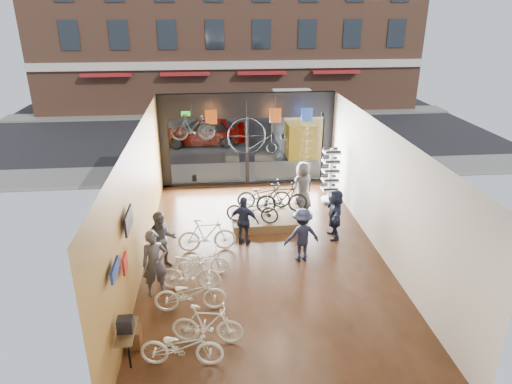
{
  "coord_description": "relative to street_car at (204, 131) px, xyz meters",
  "views": [
    {
      "loc": [
        -1.4,
        -11.86,
        6.99
      ],
      "look_at": [
        -0.09,
        1.4,
        1.49
      ],
      "focal_mm": 32.0,
      "sensor_mm": 36.0,
      "label": 1
    }
  ],
  "objects": [
    {
      "name": "display_bike_mid",
      "position": [
        2.73,
        -9.67,
        0.09
      ],
      "size": [
        1.8,
        0.52,
        1.08
      ],
      "primitive_type": "imported",
      "rotation": [
        0.0,
        0.0,
        1.58
      ],
      "color": "black",
      "rests_on": "display_platform"
    },
    {
      "name": "customer_3",
      "position": [
        2.9,
        -12.35,
        0.07
      ],
      "size": [
        1.15,
        0.78,
        1.63
      ],
      "primitive_type": "imported",
      "rotation": [
        0.0,
        0.0,
        3.32
      ],
      "color": "#161C33",
      "rests_on": "ground_plane"
    },
    {
      "name": "customer_4",
      "position": [
        3.61,
        -8.79,
        0.16
      ],
      "size": [
        1.05,
        0.91,
        1.8
      ],
      "primitive_type": "imported",
      "rotation": [
        0.0,
        0.0,
        3.62
      ],
      "color": "#3F3F44",
      "rests_on": "ground_plane"
    },
    {
      "name": "exit_sign",
      "position": [
        -0.57,
        -6.12,
        2.3
      ],
      "size": [
        0.35,
        0.06,
        0.18
      ],
      "primitive_type": "cube",
      "color": "#198C26",
      "rests_on": "storefront"
    },
    {
      "name": "storefront",
      "position": [
        1.83,
        -6.0,
        1.15
      ],
      "size": [
        7.0,
        0.26,
        3.8
      ],
      "primitive_type": null,
      "color": "black",
      "rests_on": "ground"
    },
    {
      "name": "penny_farthing",
      "position": [
        1.96,
        -7.78,
        1.75
      ],
      "size": [
        1.75,
        0.06,
        1.4
      ],
      "primitive_type": null,
      "color": "black",
      "rests_on": "ceiling"
    },
    {
      "name": "customer_1",
      "position": [
        -1.09,
        -12.34,
        0.11
      ],
      "size": [
        0.94,
        0.8,
        1.7
      ],
      "primitive_type": "imported",
      "rotation": [
        0.0,
        0.0,
        0.2
      ],
      "color": "#3F3F44",
      "rests_on": "ground_plane"
    },
    {
      "name": "ground_plane",
      "position": [
        1.83,
        -12.0,
        -0.77
      ],
      "size": [
        7.0,
        12.0,
        0.04
      ],
      "primitive_type": "cube",
      "color": "black",
      "rests_on": "ground"
    },
    {
      "name": "sidewalk_far",
      "position": [
        1.83,
        7.0,
        -0.69
      ],
      "size": [
        30.0,
        2.0,
        0.12
      ],
      "primitive_type": "cube",
      "color": "slate",
      "rests_on": "ground"
    },
    {
      "name": "street_road",
      "position": [
        1.83,
        3.0,
        -0.76
      ],
      "size": [
        30.0,
        18.0,
        0.02
      ],
      "primitive_type": "cube",
      "color": "black",
      "rests_on": "ground"
    },
    {
      "name": "display_bike_left",
      "position": [
        1.64,
        -10.31,
        0.01
      ],
      "size": [
        1.84,
        1.04,
        0.92
      ],
      "primitive_type": "imported",
      "rotation": [
        0.0,
        0.0,
        1.31
      ],
      "color": "black",
      "rests_on": "display_platform"
    },
    {
      "name": "customer_0",
      "position": [
        -1.15,
        -13.65,
        0.15
      ],
      "size": [
        0.75,
        0.6,
        1.8
      ],
      "primitive_type": "imported",
      "rotation": [
        0.0,
        0.0,
        0.29
      ],
      "color": "#3F3F44",
      "rests_on": "ground_plane"
    },
    {
      "name": "display_platform",
      "position": [
        2.21,
        -9.77,
        -0.6
      ],
      "size": [
        2.4,
        1.8,
        0.3
      ],
      "primitive_type": "cube",
      "color": "brown",
      "rests_on": "ground_plane"
    },
    {
      "name": "box_truck",
      "position": [
        5.0,
        -1.0,
        0.52
      ],
      "size": [
        2.14,
        6.41,
        2.53
      ],
      "primitive_type": null,
      "color": "silver",
      "rests_on": "street_road"
    },
    {
      "name": "wall_left",
      "position": [
        -1.69,
        -12.0,
        1.15
      ],
      "size": [
        0.04,
        12.0,
        3.8
      ],
      "primitive_type": "cube",
      "color": "#A57736",
      "rests_on": "ground"
    },
    {
      "name": "customer_2",
      "position": [
        1.3,
        -11.24,
        0.05
      ],
      "size": [
        1.01,
        0.71,
        1.59
      ],
      "primitive_type": "imported",
      "rotation": [
        0.0,
        0.0,
        2.76
      ],
      "color": "#161C33",
      "rests_on": "ground_plane"
    },
    {
      "name": "customer_5",
      "position": [
        4.21,
        -11.05,
        0.08
      ],
      "size": [
        0.6,
        1.55,
        1.64
      ],
      "primitive_type": "imported",
      "rotation": [
        0.0,
        0.0,
        4.64
      ],
      "color": "#161C33",
      "rests_on": "ground_plane"
    },
    {
      "name": "floor_bike_2",
      "position": [
        -0.25,
        -14.43,
        -0.29
      ],
      "size": [
        1.76,
        0.63,
        0.92
      ],
      "primitive_type": "imported",
      "rotation": [
        0.0,
        0.0,
        1.56
      ],
      "color": "beige",
      "rests_on": "ground_plane"
    },
    {
      "name": "jersey_left",
      "position": [
        0.41,
        -6.8,
        2.3
      ],
      "size": [
        0.45,
        0.03,
        0.55
      ],
      "primitive_type": "cube",
      "color": "#CC5919",
      "rests_on": "ceiling"
    },
    {
      "name": "wall_right",
      "position": [
        5.35,
        -12.0,
        1.15
      ],
      "size": [
        0.04,
        12.0,
        3.8
      ],
      "primitive_type": "cube",
      "color": "beige",
      "rests_on": "ground"
    },
    {
      "name": "wall_back",
      "position": [
        1.83,
        -18.02,
        1.15
      ],
      "size": [
        7.0,
        0.04,
        3.8
      ],
      "primitive_type": "cube",
      "color": "beige",
      "rests_on": "ground"
    },
    {
      "name": "jersey_right",
      "position": [
        4.09,
        -6.8,
        2.3
      ],
      "size": [
        0.45,
        0.03,
        0.55
      ],
      "primitive_type": "cube",
      "color": "#1E3F99",
      "rests_on": "ceiling"
    },
    {
      "name": "opposite_building",
      "position": [
        1.83,
        9.5,
        6.25
      ],
      "size": [
        26.0,
        5.0,
        14.0
      ],
      "primitive_type": "cube",
      "color": "brown",
      "rests_on": "ground"
    },
    {
      "name": "street_car",
      "position": [
        0.0,
        0.0,
        0.0
      ],
      "size": [
        4.38,
        1.76,
        1.49
      ],
      "primitive_type": "imported",
      "rotation": [
        0.0,
        0.0,
        -1.57
      ],
      "color": "gray",
      "rests_on": "street_road"
    },
    {
      "name": "floor_bike_3",
      "position": [
        -0.3,
        -13.55,
        -0.26
      ],
      "size": [
        1.67,
        0.66,
        0.97
      ],
      "primitive_type": "imported",
      "rotation": [
        0.0,
        0.0,
        1.44
      ],
      "color": "beige",
      "rests_on": "ground_plane"
    },
    {
      "name": "hung_bike",
      "position": [
        -0.27,
        -7.8,
        2.18
      ],
      "size": [
        1.59,
        0.49,
        0.95
      ],
      "primitive_type": "imported",
      "rotation": [
        0.0,
        0.0,
        1.6
      ],
      "color": "black",
      "rests_on": "ceiling"
    },
    {
      "name": "floor_bike_5",
      "position": [
        0.15,
        -11.52,
        -0.22
      ],
      "size": [
        1.78,
        0.57,
        1.06
      ],
      "primitive_type": "imported",
      "rotation": [
        0.0,
        0.0,
        1.61
      ],
      "color": "beige",
      "rests_on": "ground_plane"
    },
    {
      "name": "ceiling",
      "position": [
        1.83,
        -12.0,
        3.07
      ],
      "size": [
        7.0,
        12.0,
        0.04
      ],
      "primitive_type": "cube",
      "color": "black",
      "rests_on": "ground"
    },
    {
      "name": "jersey_mid",
      "position": [
        2.86,
        -6.8,
        2.3
      ],
      "size": [
        0.45,
        0.03,
        0.55
      ],
      "primitive_type": "cube",
      "color": "#CC5919",
      "rests_on": "ceiling"
    },
    {
      "name": "floor_bike_4",
      "position": [
        -0.01,
        -12.82,
        -0.34
      ],
      "size": [
        1.59,
        0.68,
        0.81
      ],
      "primitive_type": "imported",
      "rotation": [
        0.0,
        0.0,
        1.48
      ],
      "color": "beige",
      "rests_on": "ground_plane"
    },
    {
      "name": "sidewalk_near",
      "position": [
        1.83,
        -4.8,
        -0.69
      ],
      "size": [
        30.0,
        2.4,
        0.12
      ],
      "primitive_type": "cube",
      "color": "slate",
      "rests_on": "ground"
    },
    {
      "name": "wall_merch",
      "position": [
        -1.55,
        -15.5,
        0.55
      ],
      "size": [
        0.4,
        2.4,
        2.6
      ],
      "primitive_type": null,
      "color": "navy",
      "rests_on": "wall_left"
    },
    {
      "name": "display_bike_right",
      "position": [
        2.15,
        -9.22,
        0.05
      ],
      "size": [
        1.9,
        0.73,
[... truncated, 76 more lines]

